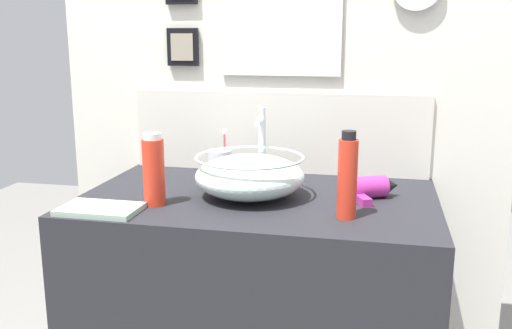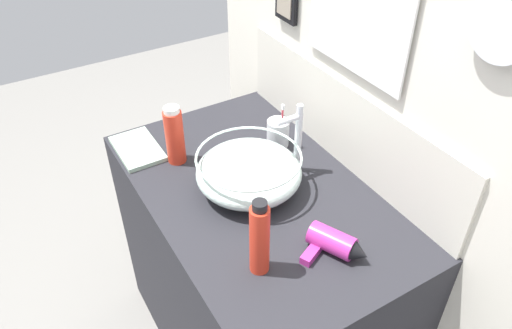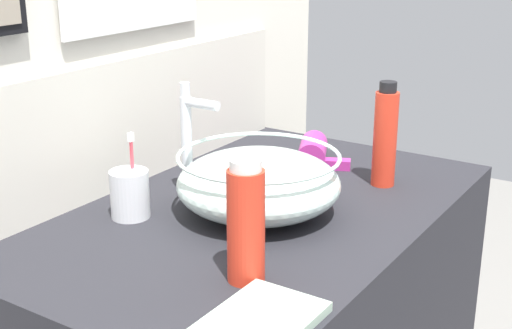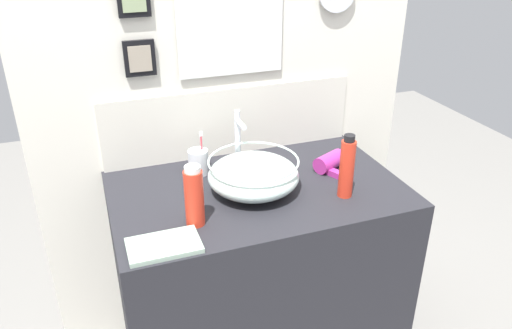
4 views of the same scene
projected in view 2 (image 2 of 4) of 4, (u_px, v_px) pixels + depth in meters
The scene contains 9 objects.
vanity_counter at pixel (257, 278), 1.88m from camera, with size 1.09×0.67×0.88m, color #232328.
back_panel at pixel (360, 56), 1.52m from camera, with size 1.62×0.10×2.53m.
glass_bowl_sink at pixel (249, 172), 1.58m from camera, with size 0.34×0.34×0.13m.
faucet at pixel (296, 136), 1.60m from camera, with size 0.02×0.10×0.25m.
hair_drier at pixel (335, 244), 1.38m from camera, with size 0.18×0.18×0.07m.
toothbrush_cup at pixel (278, 133), 1.78m from camera, with size 0.08×0.08×0.17m.
lotion_bottle at pixel (260, 239), 1.28m from camera, with size 0.05×0.05×0.24m.
spray_bottle at pixel (175, 136), 1.67m from camera, with size 0.06×0.06×0.21m.
hand_towel at pixel (138, 149), 1.77m from camera, with size 0.22×0.14×0.02m, color #99B29E.
Camera 2 is at (1.04, -0.63, 1.94)m, focal length 35.00 mm.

